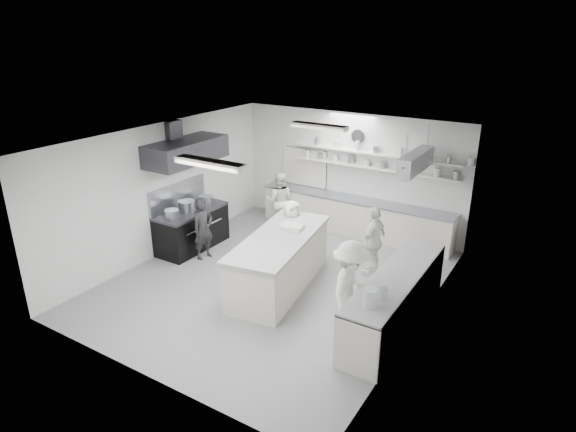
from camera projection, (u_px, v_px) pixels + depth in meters
The scene contains 27 objects.
floor at pixel (275, 282), 10.23m from camera, with size 6.00×7.00×0.02m, color gray.
ceiling at pixel (273, 138), 9.15m from camera, with size 6.00×7.00×0.02m, color silver.
wall_back at pixel (350, 172), 12.47m from camera, with size 6.00×0.04×3.00m, color silver.
wall_front at pixel (137, 289), 6.91m from camera, with size 6.00×0.04×3.00m, color silver.
wall_left at pixel (163, 189), 11.16m from camera, with size 0.04×7.00×3.00m, color silver.
wall_right at pixel (424, 248), 8.22m from camera, with size 0.04×7.00×3.00m, color silver.
stove at pixel (192, 230), 11.66m from camera, with size 0.80×1.80×0.90m, color black.
exhaust_hood at pixel (186, 151), 10.98m from camera, with size 0.85×2.00×0.50m, color #303035.
back_counter at pixel (354, 216), 12.45m from camera, with size 5.00×0.60×0.92m, color beige.
shelf_lower at pixel (374, 168), 11.93m from camera, with size 4.20×0.26×0.04m, color beige.
shelf_upper at pixel (375, 154), 11.80m from camera, with size 4.20×0.26×0.04m, color beige.
pass_through_window at pixel (305, 167), 13.11m from camera, with size 1.30×0.04×1.00m, color black.
wall_clock at pixel (358, 136), 11.99m from camera, with size 0.32×0.32×0.05m, color white.
right_counter at pixel (395, 301), 8.60m from camera, with size 0.74×3.30×0.94m, color beige.
pot_rack at pixel (416, 162), 10.32m from camera, with size 0.30×1.60×0.40m, color #9396A1.
light_fixture_front at pixel (210, 163), 7.74m from camera, with size 1.30×0.25×0.10m, color beige.
light_fixture_rear at pixel (319, 126), 10.60m from camera, with size 1.30×0.25×0.10m, color beige.
prep_island at pixel (279, 263), 9.87m from camera, with size 1.05×2.83×1.04m, color beige.
stove_pot at pixel (187, 207), 11.35m from camera, with size 0.38×0.38×0.30m, color #9396A1.
cook_stove at pixel (203, 229), 11.04m from camera, with size 0.52×0.34×1.41m, color black.
cook_back at pixel (279, 200), 12.72m from camera, with size 0.73×0.57×1.50m, color white.
cook_island_left at pixel (291, 231), 10.90m from camera, with size 0.70×0.45×1.42m, color white.
cook_island_right at pixel (374, 241), 10.30m from camera, with size 0.89×0.37×1.51m, color white.
cook_right at pixel (350, 289), 8.20m from camera, with size 1.11×0.64×1.72m, color white.
bowl_island_a at pixel (294, 233), 9.89m from camera, with size 0.25×0.25×0.06m, color #9396A1.
bowl_island_b at pixel (290, 242), 9.47m from camera, with size 0.20×0.20×0.06m, color beige.
bowl_right at pixel (385, 289), 8.01m from camera, with size 0.22×0.22×0.05m, color beige.
Camera 1 is at (5.00, -7.55, 4.95)m, focal length 30.73 mm.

